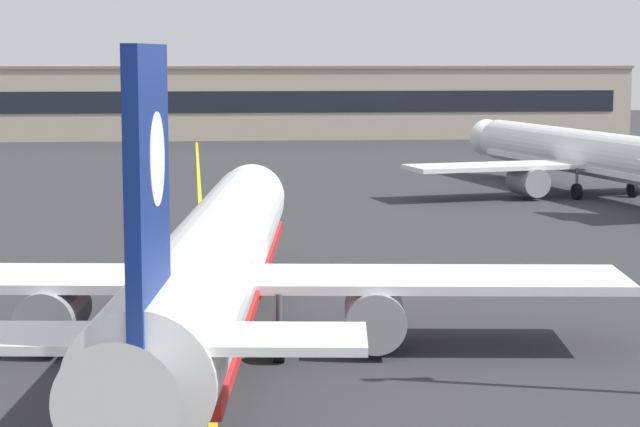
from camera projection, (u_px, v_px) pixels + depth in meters
The scene contains 5 objects.
taxiway_centreline at pixel (204, 265), 65.36m from camera, with size 0.30×180.00×0.01m, color yellow.
airliner_foreground at pixel (214, 264), 46.40m from camera, with size 32.32×41.52×11.65m.
airliner_background at pixel (594, 156), 96.45m from camera, with size 31.03×39.51×11.20m.
safety_cone_by_nose_gear at pixel (216, 273), 61.60m from camera, with size 0.44×0.44×0.55m.
terminal_building at pixel (169, 102), 161.45m from camera, with size 123.28×12.40×9.68m.
Camera 1 is at (0.90, -34.71, 11.45)m, focal length 67.80 mm.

